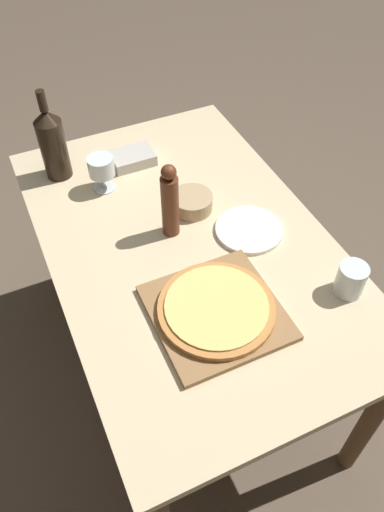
{
  "coord_description": "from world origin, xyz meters",
  "views": [
    {
      "loc": [
        -0.43,
        -0.96,
        1.85
      ],
      "look_at": [
        -0.04,
        -0.11,
        0.8
      ],
      "focal_mm": 35.0,
      "sensor_mm": 36.0,
      "label": 1
    }
  ],
  "objects_px": {
    "wine_glass": "(101,168)",
    "small_bowl": "(192,202)",
    "pizza": "(216,308)",
    "pepper_mill": "(170,202)",
    "wine_bottle": "(52,143)"
  },
  "relations": [
    {
      "from": "pizza",
      "to": "pepper_mill",
      "type": "xyz_separation_m",
      "value": [
        0.01,
        0.34,
        0.09
      ]
    },
    {
      "from": "wine_glass",
      "to": "small_bowl",
      "type": "relative_size",
      "value": 0.92
    },
    {
      "from": "pepper_mill",
      "to": "small_bowl",
      "type": "bearing_deg",
      "value": 33.84
    },
    {
      "from": "wine_bottle",
      "to": "wine_glass",
      "type": "height_order",
      "value": "wine_bottle"
    },
    {
      "from": "pizza",
      "to": "wine_bottle",
      "type": "relative_size",
      "value": 0.99
    },
    {
      "from": "pizza",
      "to": "wine_bottle",
      "type": "bearing_deg",
      "value": 106.75
    },
    {
      "from": "pizza",
      "to": "small_bowl",
      "type": "height_order",
      "value": "small_bowl"
    },
    {
      "from": "pizza",
      "to": "wine_bottle",
      "type": "xyz_separation_m",
      "value": [
        -0.23,
        0.76,
        0.1
      ]
    },
    {
      "from": "pepper_mill",
      "to": "wine_glass",
      "type": "bearing_deg",
      "value": 113.52
    },
    {
      "from": "wine_bottle",
      "to": "wine_glass",
      "type": "relative_size",
      "value": 2.59
    },
    {
      "from": "wine_glass",
      "to": "pizza",
      "type": "bearing_deg",
      "value": -79.98
    },
    {
      "from": "small_bowl",
      "to": "wine_bottle",
      "type": "bearing_deg",
      "value": 134.54
    },
    {
      "from": "wine_bottle",
      "to": "pepper_mill",
      "type": "distance_m",
      "value": 0.49
    },
    {
      "from": "pizza",
      "to": "small_bowl",
      "type": "distance_m",
      "value": 0.43
    },
    {
      "from": "pizza",
      "to": "wine_glass",
      "type": "height_order",
      "value": "wine_glass"
    }
  ]
}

